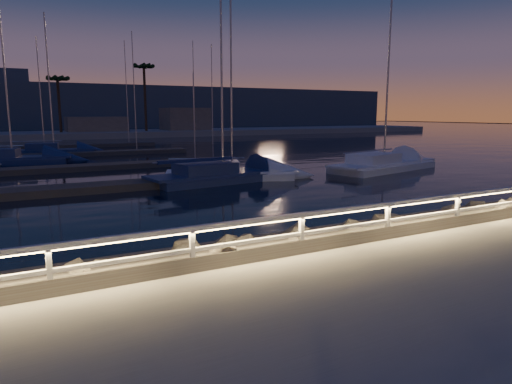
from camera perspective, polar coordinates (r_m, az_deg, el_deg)
ground at (r=11.59m, az=1.51°, el=-8.24°), size 400.00×400.00×0.00m
harbor_water at (r=41.40m, az=-20.44°, el=2.92°), size 400.00×440.00×0.60m
guard_rail at (r=11.34m, az=1.23°, el=-4.57°), size 44.11×0.12×1.06m
riprap at (r=12.46m, az=-3.17°, el=-7.70°), size 36.66×3.06×1.31m
floating_docks at (r=42.60m, az=-20.73°, el=3.85°), size 22.00×36.00×0.40m
far_shore at (r=83.85m, az=-24.68°, el=6.73°), size 160.00×14.00×5.20m
palm_center at (r=83.06m, az=-23.57°, el=12.65°), size 3.00×3.00×9.70m
palm_right at (r=84.66m, az=-13.84°, el=14.64°), size 3.00×3.00×12.20m
sailboat_c at (r=29.16m, az=-3.46°, el=2.44°), size 8.50×5.07×13.97m
sailboat_d at (r=28.10m, az=-4.63°, el=2.18°), size 9.78×4.06×16.07m
sailboat_h at (r=34.84m, az=15.43°, el=3.38°), size 10.53×5.20×17.16m
sailboat_k at (r=43.01m, az=-28.48°, el=3.71°), size 9.56×4.69×15.64m
sailboat_n at (r=50.15m, az=-24.17°, el=4.73°), size 8.38×3.70×13.81m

